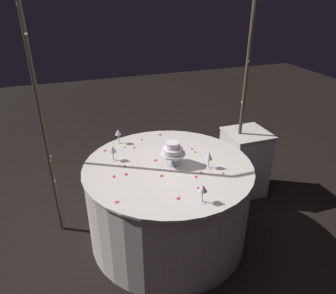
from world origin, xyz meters
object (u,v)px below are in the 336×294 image
Objects in this scene: tiered_cake at (173,150)px; wine_glass_1 at (203,189)px; wine_glass_2 at (113,150)px; main_table at (168,202)px; side_table at (244,162)px; decorative_arch at (152,78)px; wine_glass_0 at (118,133)px; wine_glass_3 at (209,156)px.

tiered_cake is 1.49× the size of wine_glass_1.
tiered_cake is at bearing -26.91° from wine_glass_2.
tiered_cake reaches higher than main_table.
wine_glass_1 is at bearing -134.97° from side_table.
main_table is at bearing -172.85° from tiered_cake.
main_table is 1.15m from side_table.
side_table is at bearing 22.79° from tiered_cake.
decorative_arch is 0.67m from tiered_cake.
decorative_arch is 10.07× the size of tiered_cake.
decorative_arch is 0.64m from wine_glass_0.
wine_glass_0 is at bearing 174.56° from side_table.
tiered_cake is at bearing -157.21° from side_table.
wine_glass_0 reaches higher than wine_glass_2.
tiered_cake is (0.04, -0.43, -0.52)m from decorative_arch.
wine_glass_1 is at bearing -88.76° from tiered_cake.
side_table is 5.09× the size of wine_glass_1.
decorative_arch is at bearing 93.20° from wine_glass_1.
decorative_arch is at bearing 24.02° from wine_glass_2.
tiered_cake is at bearing 149.47° from wine_glass_3.
wine_glass_0 is 1.20m from wine_glass_1.
tiered_cake is 1.55× the size of wine_glass_2.
decorative_arch is 15.59× the size of wine_glass_2.
wine_glass_1 reaches higher than side_table.
wine_glass_1 is at bearing -120.83° from wine_glass_3.
main_table is at bearing 153.98° from wine_glass_3.
tiered_cake reaches higher than wine_glass_1.
wine_glass_3 reaches higher than side_table.
tiered_cake is 1.48× the size of wine_glass_3.
wine_glass_2 is at bearing 153.09° from tiered_cake.
wine_glass_3 is at bearing 59.17° from wine_glass_1.
decorative_arch is 1.13m from main_table.
wine_glass_0 is at bearing 122.51° from tiered_cake.
side_table is (1.07, -0.00, -1.06)m from decorative_arch.
main_table is at bearing -90.01° from decorative_arch.
wine_glass_2 is 0.96× the size of wine_glass_3.
side_table is 3.42× the size of tiered_cake.
wine_glass_1 is (0.37, -1.14, 0.00)m from wine_glass_0.
main_table is at bearing -157.80° from side_table.
decorative_arch is 1.15m from wine_glass_1.
decorative_arch reaches higher than wine_glass_0.
decorative_arch is 0.72m from wine_glass_2.
side_table is 1.24m from tiered_cake.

